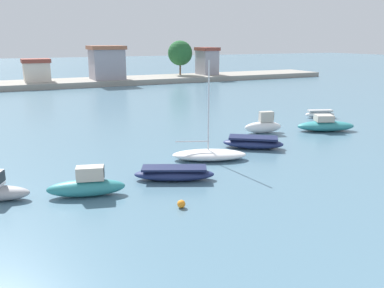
{
  "coord_description": "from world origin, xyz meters",
  "views": [
    {
      "loc": [
        -0.57,
        -8.76,
        8.51
      ],
      "look_at": [
        12.16,
        18.34,
        0.75
      ],
      "focal_mm": 37.8,
      "sensor_mm": 36.0,
      "label": 1
    }
  ],
  "objects_px": {
    "moored_boat_6": "(253,143)",
    "moored_boat_4": "(174,174)",
    "moored_boat_8": "(325,125)",
    "moored_boat_3": "(87,186)",
    "moored_boat_7": "(264,126)",
    "moored_boat_9": "(320,114)",
    "moored_boat_5": "(209,154)",
    "mooring_buoy_1": "(181,204)"
  },
  "relations": [
    {
      "from": "moored_boat_4",
      "to": "moored_boat_7",
      "type": "xyz_separation_m",
      "value": [
        12.67,
        8.57,
        0.29
      ]
    },
    {
      "from": "moored_boat_6",
      "to": "moored_boat_9",
      "type": "distance_m",
      "value": 16.08
    },
    {
      "from": "moored_boat_9",
      "to": "moored_boat_7",
      "type": "bearing_deg",
      "value": -139.96
    },
    {
      "from": "moored_boat_4",
      "to": "moored_boat_7",
      "type": "height_order",
      "value": "moored_boat_7"
    },
    {
      "from": "moored_boat_7",
      "to": "moored_boat_9",
      "type": "xyz_separation_m",
      "value": [
        10.11,
        3.58,
        -0.27
      ]
    },
    {
      "from": "moored_boat_3",
      "to": "moored_boat_6",
      "type": "bearing_deg",
      "value": 33.7
    },
    {
      "from": "moored_boat_5",
      "to": "moored_boat_7",
      "type": "height_order",
      "value": "moored_boat_5"
    },
    {
      "from": "moored_boat_3",
      "to": "moored_boat_9",
      "type": "height_order",
      "value": "moored_boat_3"
    },
    {
      "from": "moored_boat_8",
      "to": "mooring_buoy_1",
      "type": "bearing_deg",
      "value": -128.56
    },
    {
      "from": "moored_boat_4",
      "to": "moored_boat_5",
      "type": "xyz_separation_m",
      "value": [
        3.98,
        2.92,
        0.0
      ]
    },
    {
      "from": "moored_boat_4",
      "to": "mooring_buoy_1",
      "type": "relative_size",
      "value": 12.02
    },
    {
      "from": "moored_boat_4",
      "to": "moored_boat_9",
      "type": "bearing_deg",
      "value": 52.55
    },
    {
      "from": "moored_boat_4",
      "to": "moored_boat_5",
      "type": "bearing_deg",
      "value": 60.73
    },
    {
      "from": "moored_boat_4",
      "to": "mooring_buoy_1",
      "type": "xyz_separation_m",
      "value": [
        -1.35,
        -4.17,
        -0.19
      ]
    },
    {
      "from": "moored_boat_4",
      "to": "moored_boat_8",
      "type": "xyz_separation_m",
      "value": [
        18.47,
        6.67,
        0.17
      ]
    },
    {
      "from": "moored_boat_8",
      "to": "moored_boat_7",
      "type": "bearing_deg",
      "value": -175.35
    },
    {
      "from": "moored_boat_6",
      "to": "moored_boat_4",
      "type": "bearing_deg",
      "value": -118.47
    },
    {
      "from": "moored_boat_6",
      "to": "moored_boat_9",
      "type": "relative_size",
      "value": 1.43
    },
    {
      "from": "moored_boat_7",
      "to": "mooring_buoy_1",
      "type": "distance_m",
      "value": 18.94
    },
    {
      "from": "moored_boat_3",
      "to": "moored_boat_5",
      "type": "distance_m",
      "value": 9.99
    },
    {
      "from": "mooring_buoy_1",
      "to": "moored_boat_6",
      "type": "bearing_deg",
      "value": 40.23
    },
    {
      "from": "moored_boat_6",
      "to": "moored_boat_8",
      "type": "relative_size",
      "value": 0.87
    },
    {
      "from": "moored_boat_8",
      "to": "moored_boat_9",
      "type": "bearing_deg",
      "value": 74.55
    },
    {
      "from": "moored_boat_8",
      "to": "moored_boat_9",
      "type": "relative_size",
      "value": 1.65
    },
    {
      "from": "moored_boat_9",
      "to": "moored_boat_6",
      "type": "bearing_deg",
      "value": -130.42
    },
    {
      "from": "moored_boat_9",
      "to": "mooring_buoy_1",
      "type": "xyz_separation_m",
      "value": [
        -24.13,
        -16.32,
        -0.21
      ]
    },
    {
      "from": "moored_boat_5",
      "to": "moored_boat_8",
      "type": "height_order",
      "value": "moored_boat_5"
    },
    {
      "from": "moored_boat_3",
      "to": "moored_boat_4",
      "type": "height_order",
      "value": "moored_boat_3"
    },
    {
      "from": "moored_boat_3",
      "to": "moored_boat_9",
      "type": "distance_m",
      "value": 30.89
    },
    {
      "from": "moored_boat_3",
      "to": "moored_boat_7",
      "type": "xyz_separation_m",
      "value": [
        18.11,
        8.97,
        0.09
      ]
    },
    {
      "from": "moored_boat_6",
      "to": "moored_boat_8",
      "type": "xyz_separation_m",
      "value": [
        9.75,
        2.32,
        0.13
      ]
    },
    {
      "from": "moored_boat_5",
      "to": "moored_boat_9",
      "type": "relative_size",
      "value": 2.05
    },
    {
      "from": "moored_boat_6",
      "to": "moored_boat_7",
      "type": "xyz_separation_m",
      "value": [
        3.95,
        4.22,
        0.25
      ]
    },
    {
      "from": "moored_boat_3",
      "to": "moored_boat_8",
      "type": "bearing_deg",
      "value": 31.64
    },
    {
      "from": "moored_boat_6",
      "to": "moored_boat_8",
      "type": "height_order",
      "value": "moored_boat_8"
    },
    {
      "from": "moored_boat_3",
      "to": "mooring_buoy_1",
      "type": "xyz_separation_m",
      "value": [
        4.1,
        -3.77,
        -0.39
      ]
    },
    {
      "from": "moored_boat_6",
      "to": "moored_boat_5",
      "type": "bearing_deg",
      "value": -128.16
    },
    {
      "from": "moored_boat_3",
      "to": "moored_boat_7",
      "type": "distance_m",
      "value": 20.21
    },
    {
      "from": "moored_boat_6",
      "to": "moored_boat_9",
      "type": "xyz_separation_m",
      "value": [
        14.06,
        7.8,
        -0.03
      ]
    },
    {
      "from": "moored_boat_4",
      "to": "mooring_buoy_1",
      "type": "bearing_deg",
      "value": -83.46
    },
    {
      "from": "moored_boat_4",
      "to": "moored_boat_6",
      "type": "bearing_deg",
      "value": 51.0
    },
    {
      "from": "moored_boat_6",
      "to": "moored_boat_9",
      "type": "bearing_deg",
      "value": 64.02
    }
  ]
}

